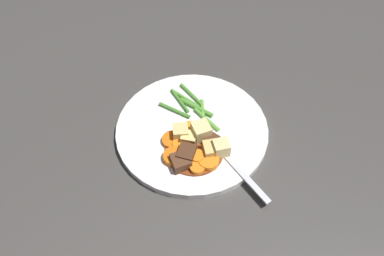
{
  "coord_description": "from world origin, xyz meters",
  "views": [
    {
      "loc": [
        0.42,
        -0.15,
        0.58
      ],
      "look_at": [
        0.0,
        0.0,
        0.01
      ],
      "focal_mm": 37.81,
      "sensor_mm": 36.0,
      "label": 1
    }
  ],
  "objects_px": {
    "carrot_slice_5": "(181,145)",
    "carrot_slice_6": "(197,168)",
    "carrot_slice_0": "(174,157)",
    "potato_chunk_0": "(221,148)",
    "meat_chunk_1": "(212,141)",
    "meat_chunk_2": "(187,154)",
    "carrot_slice_2": "(191,129)",
    "dinner_plate": "(192,130)",
    "fork": "(231,162)",
    "carrot_slice_1": "(206,162)",
    "potato_chunk_1": "(189,139)",
    "carrot_slice_4": "(197,157)",
    "potato_chunk_3": "(201,131)",
    "meat_chunk_0": "(181,162)",
    "carrot_slice_3": "(172,140)",
    "potato_chunk_4": "(212,150)",
    "potato_chunk_2": "(181,133)"
  },
  "relations": [
    {
      "from": "carrot_slice_0",
      "to": "carrot_slice_2",
      "type": "distance_m",
      "value": 0.06
    },
    {
      "from": "potato_chunk_4",
      "to": "meat_chunk_2",
      "type": "bearing_deg",
      "value": -97.03
    },
    {
      "from": "dinner_plate",
      "to": "carrot_slice_4",
      "type": "relative_size",
      "value": 11.0
    },
    {
      "from": "carrot_slice_4",
      "to": "carrot_slice_6",
      "type": "bearing_deg",
      "value": -20.08
    },
    {
      "from": "potato_chunk_3",
      "to": "carrot_slice_0",
      "type": "bearing_deg",
      "value": -65.21
    },
    {
      "from": "meat_chunk_2",
      "to": "potato_chunk_1",
      "type": "bearing_deg",
      "value": 153.81
    },
    {
      "from": "potato_chunk_2",
      "to": "fork",
      "type": "height_order",
      "value": "potato_chunk_2"
    },
    {
      "from": "dinner_plate",
      "to": "potato_chunk_0",
      "type": "xyz_separation_m",
      "value": [
        0.07,
        0.03,
        0.02
      ]
    },
    {
      "from": "carrot_slice_1",
      "to": "carrot_slice_6",
      "type": "bearing_deg",
      "value": -73.63
    },
    {
      "from": "carrot_slice_4",
      "to": "potato_chunk_3",
      "type": "relative_size",
      "value": 0.81
    },
    {
      "from": "carrot_slice_2",
      "to": "potato_chunk_1",
      "type": "xyz_separation_m",
      "value": [
        0.02,
        -0.01,
        0.0
      ]
    },
    {
      "from": "carrot_slice_1",
      "to": "carrot_slice_0",
      "type": "bearing_deg",
      "value": -121.22
    },
    {
      "from": "carrot_slice_4",
      "to": "meat_chunk_0",
      "type": "distance_m",
      "value": 0.03
    },
    {
      "from": "carrot_slice_2",
      "to": "meat_chunk_0",
      "type": "xyz_separation_m",
      "value": [
        0.06,
        -0.04,
        0.0
      ]
    },
    {
      "from": "carrot_slice_6",
      "to": "potato_chunk_0",
      "type": "distance_m",
      "value": 0.05
    },
    {
      "from": "potato_chunk_1",
      "to": "potato_chunk_4",
      "type": "xyz_separation_m",
      "value": [
        0.04,
        0.03,
        0.0
      ]
    },
    {
      "from": "carrot_slice_3",
      "to": "carrot_slice_5",
      "type": "bearing_deg",
      "value": 32.88
    },
    {
      "from": "carrot_slice_1",
      "to": "meat_chunk_0",
      "type": "distance_m",
      "value": 0.04
    },
    {
      "from": "meat_chunk_1",
      "to": "fork",
      "type": "distance_m",
      "value": 0.05
    },
    {
      "from": "carrot_slice_0",
      "to": "carrot_slice_6",
      "type": "relative_size",
      "value": 1.4
    },
    {
      "from": "potato_chunk_0",
      "to": "potato_chunk_1",
      "type": "height_order",
      "value": "potato_chunk_0"
    },
    {
      "from": "potato_chunk_0",
      "to": "carrot_slice_1",
      "type": "bearing_deg",
      "value": -69.34
    },
    {
      "from": "carrot_slice_1",
      "to": "meat_chunk_2",
      "type": "distance_m",
      "value": 0.03
    },
    {
      "from": "meat_chunk_0",
      "to": "potato_chunk_4",
      "type": "bearing_deg",
      "value": 94.1
    },
    {
      "from": "potato_chunk_0",
      "to": "meat_chunk_2",
      "type": "bearing_deg",
      "value": -99.93
    },
    {
      "from": "potato_chunk_3",
      "to": "potato_chunk_4",
      "type": "height_order",
      "value": "potato_chunk_3"
    },
    {
      "from": "carrot_slice_5",
      "to": "potato_chunk_1",
      "type": "xyz_separation_m",
      "value": [
        -0.01,
        0.02,
        0.01
      ]
    },
    {
      "from": "carrot_slice_1",
      "to": "carrot_slice_5",
      "type": "bearing_deg",
      "value": -149.83
    },
    {
      "from": "carrot_slice_4",
      "to": "fork",
      "type": "relative_size",
      "value": 0.14
    },
    {
      "from": "carrot_slice_4",
      "to": "potato_chunk_0",
      "type": "relative_size",
      "value": 0.87
    },
    {
      "from": "potato_chunk_3",
      "to": "meat_chunk_1",
      "type": "bearing_deg",
      "value": 29.6
    },
    {
      "from": "carrot_slice_0",
      "to": "potato_chunk_0",
      "type": "bearing_deg",
      "value": 77.96
    },
    {
      "from": "carrot_slice_3",
      "to": "meat_chunk_2",
      "type": "relative_size",
      "value": 1.13
    },
    {
      "from": "carrot_slice_0",
      "to": "carrot_slice_3",
      "type": "height_order",
      "value": "carrot_slice_0"
    },
    {
      "from": "meat_chunk_1",
      "to": "potato_chunk_0",
      "type": "bearing_deg",
      "value": 16.88
    },
    {
      "from": "carrot_slice_6",
      "to": "potato_chunk_3",
      "type": "distance_m",
      "value": 0.07
    },
    {
      "from": "dinner_plate",
      "to": "meat_chunk_1",
      "type": "height_order",
      "value": "meat_chunk_1"
    },
    {
      "from": "carrot_slice_0",
      "to": "potato_chunk_0",
      "type": "relative_size",
      "value": 1.25
    },
    {
      "from": "carrot_slice_0",
      "to": "meat_chunk_2",
      "type": "distance_m",
      "value": 0.02
    },
    {
      "from": "carrot_slice_5",
      "to": "carrot_slice_6",
      "type": "relative_size",
      "value": 1.21
    },
    {
      "from": "carrot_slice_3",
      "to": "meat_chunk_0",
      "type": "relative_size",
      "value": 1.17
    },
    {
      "from": "carrot_slice_3",
      "to": "potato_chunk_0",
      "type": "bearing_deg",
      "value": 53.29
    },
    {
      "from": "carrot_slice_3",
      "to": "meat_chunk_0",
      "type": "bearing_deg",
      "value": -2.77
    },
    {
      "from": "carrot_slice_3",
      "to": "potato_chunk_3",
      "type": "height_order",
      "value": "potato_chunk_3"
    },
    {
      "from": "meat_chunk_1",
      "to": "meat_chunk_2",
      "type": "height_order",
      "value": "meat_chunk_2"
    },
    {
      "from": "potato_chunk_4",
      "to": "meat_chunk_1",
      "type": "distance_m",
      "value": 0.02
    },
    {
      "from": "carrot_slice_2",
      "to": "carrot_slice_3",
      "type": "xyz_separation_m",
      "value": [
        0.01,
        -0.04,
        -0.0
      ]
    },
    {
      "from": "carrot_slice_2",
      "to": "fork",
      "type": "xyz_separation_m",
      "value": [
        0.08,
        0.04,
        -0.0
      ]
    },
    {
      "from": "carrot_slice_0",
      "to": "carrot_slice_1",
      "type": "distance_m",
      "value": 0.05
    },
    {
      "from": "potato_chunk_0",
      "to": "meat_chunk_0",
      "type": "distance_m",
      "value": 0.07
    }
  ]
}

